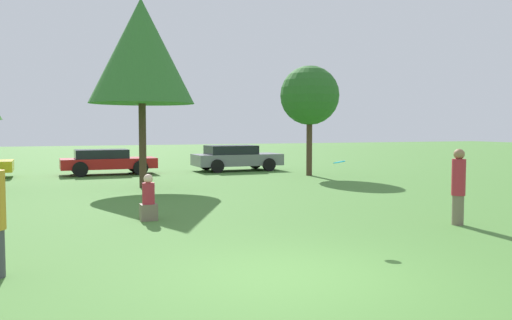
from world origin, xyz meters
The scene contains 8 objects.
ground_plane centered at (0.00, 0.00, 0.00)m, with size 120.00×120.00×0.00m, color #477A33.
person_catcher centered at (5.27, 2.47, 0.89)m, with size 0.30×0.30×1.72m.
frisbee centered at (2.03, 2.18, 1.52)m, with size 0.24×0.24×0.08m.
bystander_sitting centered at (-1.15, 5.59, 0.46)m, with size 0.39×0.33×1.10m.
tree_1 centered at (-0.14, 12.62, 4.95)m, with size 3.79×3.79×6.86m.
tree_2 centered at (7.78, 14.83, 3.64)m, with size 2.69×2.69×5.01m.
parked_car_red centered at (-0.84, 18.63, 0.64)m, with size 4.31×1.95×1.18m.
parked_car_grey centered at (5.50, 18.57, 0.68)m, with size 4.43×2.13×1.29m.
Camera 1 is at (-3.29, -7.00, 2.20)m, focal length 37.39 mm.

